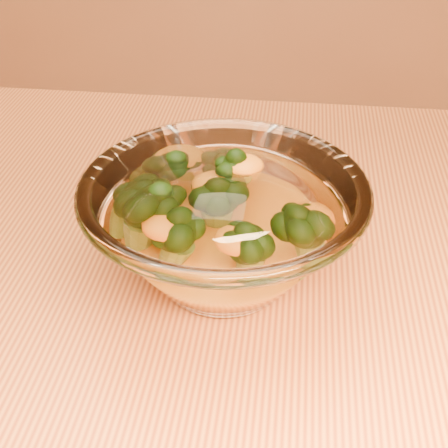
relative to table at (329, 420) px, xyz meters
name	(u,v)px	position (x,y,z in m)	size (l,w,h in m)	color
table	(329,420)	(0.00, 0.00, 0.00)	(1.20, 0.80, 0.75)	#B87237
glass_bowl	(224,229)	(-0.09, 0.05, 0.15)	(0.22, 0.22, 0.10)	white
cheese_sauce	(224,250)	(-0.09, 0.05, 0.13)	(0.11, 0.11, 0.03)	orange
broccoli_heap	(202,208)	(-0.11, 0.06, 0.16)	(0.15, 0.13, 0.07)	black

